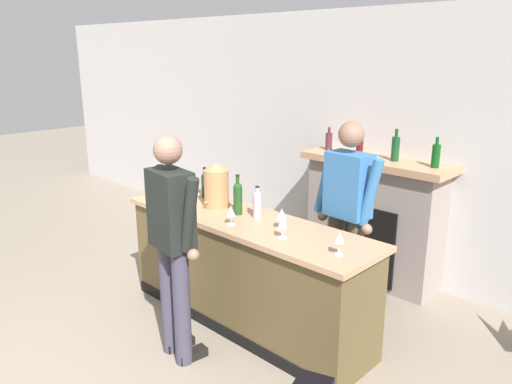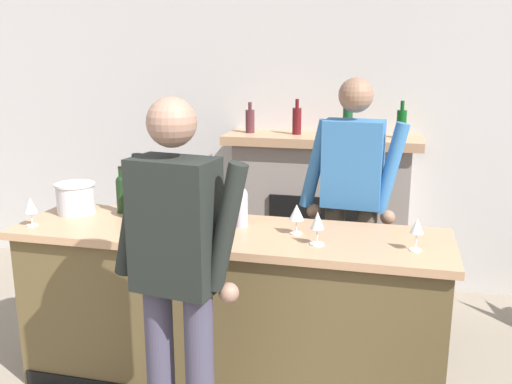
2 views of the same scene
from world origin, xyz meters
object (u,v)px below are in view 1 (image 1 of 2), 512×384
wine_glass_near_bucket (282,223)px  wine_glass_by_dispenser (340,239)px  wine_bottle_cabernet_heavy (205,184)px  person_bartender (347,217)px  wine_glass_front_left (149,185)px  fireplace_stone (374,218)px  wine_bottle_rose_blush (238,197)px  person_customer (173,240)px  ice_bucket_steel (181,184)px  wine_glass_mid_counter (282,215)px  wine_bottle_chardonnay_pale (257,203)px  wine_glass_back_row (231,212)px  copper_dispenser (216,185)px

wine_glass_near_bucket → wine_glass_by_dispenser: bearing=3.2°
wine_bottle_cabernet_heavy → person_bartender: bearing=14.7°
wine_glass_front_left → wine_bottle_cabernet_heavy: bearing=45.2°
fireplace_stone → wine_bottle_rose_blush: fireplace_stone is taller
fireplace_stone → person_customer: person_customer is taller
ice_bucket_steel → wine_bottle_cabernet_heavy: wine_bottle_cabernet_heavy is taller
wine_glass_mid_counter → wine_glass_near_bucket: bearing=-47.9°
fireplace_stone → person_bartender: bearing=-72.4°
wine_glass_by_dispenser → person_bartender: bearing=120.0°
wine_glass_front_left → person_customer: bearing=-26.7°
wine_bottle_chardonnay_pale → wine_glass_back_row: (-0.03, -0.28, -0.02)m
wine_bottle_chardonnay_pale → wine_glass_by_dispenser: (0.96, -0.19, -0.00)m
wine_bottle_rose_blush → wine_glass_front_left: size_ratio=2.10×
fireplace_stone → wine_bottle_chardonnay_pale: 1.53m
copper_dispenser → wine_bottle_rose_blush: size_ratio=1.16×
wine_bottle_cabernet_heavy → wine_bottle_rose_blush: bearing=-13.7°
fireplace_stone → person_customer: bearing=-98.3°
wine_glass_by_dispenser → copper_dispenser: bearing=173.9°
wine_bottle_cabernet_heavy → wine_glass_front_left: 0.54m
wine_glass_front_left → wine_glass_near_bucket: 1.64m
wine_bottle_cabernet_heavy → wine_bottle_chardonnay_pale: 0.80m
wine_glass_back_row → wine_glass_by_dispenser: bearing=5.0°
ice_bucket_steel → wine_glass_mid_counter: ice_bucket_steel is taller
person_bartender → wine_glass_near_bucket: bearing=-100.1°
ice_bucket_steel → wine_glass_near_bucket: bearing=-8.6°
wine_bottle_chardonnay_pale → wine_glass_mid_counter: 0.34m
wine_bottle_chardonnay_pale → wine_glass_near_bucket: size_ratio=1.55×
wine_bottle_cabernet_heavy → wine_bottle_chardonnay_pale: wine_bottle_cabernet_heavy is taller
wine_glass_near_bucket → wine_glass_back_row: bearing=-173.2°
person_customer → wine_bottle_chardonnay_pale: person_customer is taller
fireplace_stone → wine_bottle_cabernet_heavy: fireplace_stone is taller
copper_dispenser → fireplace_stone: bearing=63.2°
ice_bucket_steel → wine_glass_near_bucket: ice_bucket_steel is taller
wine_bottle_rose_blush → wine_glass_back_row: size_ratio=2.19×
person_bartender → wine_glass_front_left: person_bartender is taller
person_customer → ice_bucket_steel: (-1.00, 0.86, 0.08)m
wine_glass_back_row → wine_glass_near_bucket: (0.50, 0.06, 0.01)m
copper_dispenser → wine_bottle_chardonnay_pale: bearing=4.5°
wine_glass_back_row → fireplace_stone: bearing=79.9°
wine_glass_back_row → wine_glass_near_bucket: size_ratio=0.90×
wine_bottle_rose_blush → wine_glass_near_bucket: bearing=-14.3°
wine_glass_near_bucket → wine_glass_by_dispenser: 0.50m
wine_glass_by_dispenser → wine_glass_front_left: bearing=-177.5°
copper_dispenser → wine_bottle_chardonnay_pale: (0.47, 0.04, -0.08)m
wine_bottle_chardonnay_pale → wine_glass_front_left: (-1.17, -0.28, -0.01)m
wine_glass_back_row → wine_glass_near_bucket: bearing=6.8°
wine_bottle_chardonnay_pale → person_customer: bearing=-94.1°
person_customer → wine_glass_back_row: size_ratio=10.99×
copper_dispenser → wine_glass_mid_counter: bearing=-2.2°
ice_bucket_steel → wine_glass_mid_counter: size_ratio=1.46×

